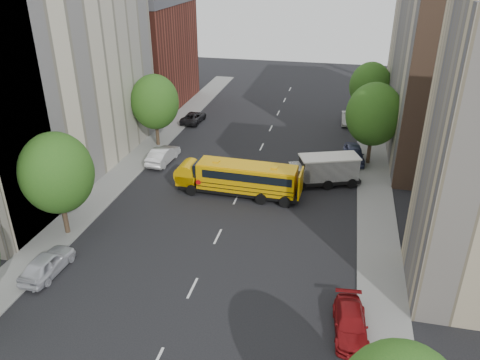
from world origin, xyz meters
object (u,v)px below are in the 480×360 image
(parked_car_1, at_px, (163,155))
(safari_truck, at_px, (324,170))
(parked_car_4, at_px, (354,154))
(street_tree_5, at_px, (370,86))
(school_bus, at_px, (238,177))
(street_tree_2, at_px, (155,102))
(street_tree_1, at_px, (57,173))
(parked_car_0, at_px, (47,264))
(street_tree_4, at_px, (374,114))
(parked_car_2, at_px, (194,117))
(parked_car_5, at_px, (348,118))
(parked_car_3, at_px, (350,323))

(parked_car_1, bearing_deg, safari_truck, 178.52)
(safari_truck, distance_m, parked_car_4, 6.53)
(street_tree_5, bearing_deg, school_bus, -117.61)
(street_tree_2, relative_size, street_tree_5, 1.03)
(school_bus, xyz_separation_m, parked_car_1, (-8.75, 4.97, -0.84))
(street_tree_2, height_order, street_tree_5, street_tree_2)
(street_tree_5, height_order, parked_car_1, street_tree_5)
(street_tree_1, relative_size, street_tree_5, 1.05)
(parked_car_0, bearing_deg, parked_car_1, -90.69)
(street_tree_1, relative_size, street_tree_4, 0.98)
(street_tree_4, relative_size, street_tree_5, 1.08)
(street_tree_1, height_order, parked_car_2, street_tree_1)
(street_tree_4, height_order, street_tree_5, street_tree_4)
(safari_truck, relative_size, parked_car_0, 1.55)
(street_tree_5, distance_m, parked_car_1, 25.85)
(parked_car_5, bearing_deg, street_tree_1, -125.83)
(street_tree_5, bearing_deg, parked_car_1, -140.79)
(parked_car_0, xyz_separation_m, parked_car_1, (0.80, 18.45, 0.05))
(street_tree_5, xyz_separation_m, school_bus, (-11.05, -21.12, -3.07))
(street_tree_2, distance_m, parked_car_5, 23.41)
(street_tree_1, xyz_separation_m, school_bus, (10.95, 8.88, -3.31))
(street_tree_4, relative_size, school_bus, 0.77)
(street_tree_4, distance_m, parked_car_2, 22.58)
(school_bus, bearing_deg, parked_car_5, 69.18)
(parked_car_2, height_order, parked_car_4, parked_car_4)
(parked_car_2, xyz_separation_m, parked_car_3, (19.20, -31.76, -0.00))
(safari_truck, bearing_deg, street_tree_4, 34.20)
(street_tree_1, xyz_separation_m, safari_truck, (17.97, 12.33, -3.50))
(street_tree_2, bearing_deg, parked_car_5, 30.73)
(street_tree_2, bearing_deg, school_bus, -39.80)
(parked_car_0, bearing_deg, parked_car_4, -128.21)
(safari_truck, bearing_deg, street_tree_1, -165.95)
(street_tree_2, distance_m, parked_car_1, 6.19)
(street_tree_1, height_order, parked_car_1, street_tree_1)
(street_tree_1, height_order, street_tree_4, street_tree_4)
(street_tree_5, bearing_deg, parked_car_0, -120.76)
(parked_car_0, bearing_deg, street_tree_1, -71.31)
(street_tree_2, relative_size, parked_car_1, 1.60)
(school_bus, bearing_deg, safari_truck, 28.35)
(street_tree_4, distance_m, street_tree_5, 12.01)
(safari_truck, xyz_separation_m, parked_car_5, (1.83, 17.44, -0.78))
(parked_car_1, distance_m, parked_car_4, 18.93)
(school_bus, relative_size, parked_car_5, 2.57)
(parked_car_4, bearing_deg, street_tree_1, -144.34)
(street_tree_1, bearing_deg, street_tree_5, 53.75)
(parked_car_5, bearing_deg, street_tree_4, -81.61)
(parked_car_2, bearing_deg, street_tree_5, -166.16)
(street_tree_2, xyz_separation_m, parked_car_2, (1.40, 8.10, -4.19))
(street_tree_5, relative_size, school_bus, 0.72)
(safari_truck, bearing_deg, street_tree_5, 56.75)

